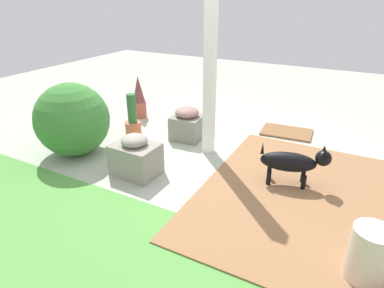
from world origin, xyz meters
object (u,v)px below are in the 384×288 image
Objects in this scene: stone_planter_nearest at (187,124)px; ceramic_urn at (369,255)px; terracotta_pot_spiky at (139,98)px; terracotta_pot_tall at (133,120)px; doormat at (286,132)px; porch_pillar at (210,55)px; round_shrub at (72,120)px; stone_planter_mid at (136,157)px; dog at (293,162)px.

stone_planter_nearest is 2.67m from ceramic_urn.
terracotta_pot_tall is (-0.33, 0.60, -0.11)m from terracotta_pot_spiky.
stone_planter_nearest is 1.41m from doormat.
porch_pillar is 1.77m from round_shrub.
terracotta_pot_tall reaches higher than stone_planter_nearest.
terracotta_pot_tall is at bearing 28.87° from doormat.
terracotta_pot_tall is at bearing -107.52° from round_shrub.
terracotta_pot_tall is at bearing -23.81° from ceramic_urn.
stone_planter_nearest is 0.91× the size of stone_planter_mid.
round_shrub reaches higher than stone_planter_mid.
round_shrub reaches higher than terracotta_pot_tall.
doormat is (-1.86, -1.03, -0.19)m from terracotta_pot_tall.
porch_pillar is at bearing -179.89° from terracotta_pot_tall.
terracotta_pot_tall is 3.20m from ceramic_urn.
stone_planter_nearest is 1.42m from round_shrub.
stone_planter_mid is 1.61m from dog.
ceramic_urn is (-2.23, 0.43, 0.00)m from stone_planter_mid.
porch_pillar is 3.49× the size of dog.
terracotta_pot_spiky is at bearing -22.12° from porch_pillar.
porch_pillar is 3.50× the size of doormat.
porch_pillar is 1.37m from stone_planter_mid.
ceramic_urn is (-2.93, 1.29, 0.00)m from terracotta_pot_tall.
porch_pillar is 3.59× the size of terracotta_pot_spiky.
terracotta_pot_spiky is at bearing -19.82° from dog.
terracotta_pot_tall is (0.70, -0.86, 0.00)m from stone_planter_mid.
stone_planter_mid is at bearing 19.70° from dog.
stone_planter_nearest reaches higher than doormat.
stone_planter_nearest reaches higher than ceramic_urn.
terracotta_pot_spiky is (1.47, -0.60, -0.86)m from porch_pillar.
porch_pillar reaches higher than dog.
terracotta_pot_spiky is 2.25m from doormat.
dog is (-1.08, 0.32, -0.90)m from porch_pillar.
porch_pillar reaches higher than stone_planter_mid.
stone_planter_nearest is at bearing -91.62° from stone_planter_mid.
ceramic_urn is at bearing 144.10° from porch_pillar.
doormat is at bearing -144.41° from stone_planter_nearest.
terracotta_pot_spiky is at bearing -19.93° from stone_planter_nearest.
doormat is (1.07, -2.32, -0.19)m from ceramic_urn.
round_shrub is 1.28× the size of dog.
stone_planter_mid is 0.85× the size of terracotta_pot_tall.
round_shrub is at bearing -8.96° from ceramic_urn.
porch_pillar is 2.41m from ceramic_urn.
ceramic_urn is 0.62× the size of doormat.
terracotta_pot_spiky reaches higher than dog.
terracotta_pot_spiky is at bearing -30.15° from ceramic_urn.
dog is at bearing -169.12° from round_shrub.
porch_pillar reaches higher than round_shrub.
terracotta_pot_tall is (0.73, 0.22, -0.00)m from stone_planter_nearest.
doormat is at bearing -75.26° from dog.
dog reaches higher than doormat.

